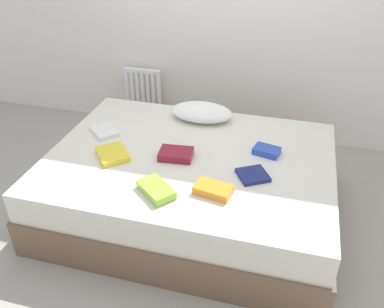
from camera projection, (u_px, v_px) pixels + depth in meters
name	position (u px, v px, depth m)	size (l,w,h in m)	color
ground_plane	(190.00, 210.00, 3.07)	(8.00, 8.00, 0.00)	#9E998E
bed	(190.00, 184.00, 2.94)	(2.00, 1.50, 0.50)	brown
radiator	(143.00, 94.00, 4.04)	(0.38, 0.04, 0.52)	white
pillow	(202.00, 112.00, 3.23)	(0.50, 0.31, 0.12)	white
textbook_blue	(267.00, 151.00, 2.81)	(0.18, 0.12, 0.05)	#2847B7
textbook_lime	(156.00, 190.00, 2.43)	(0.25, 0.14, 0.05)	#8CC638
textbook_white	(104.00, 131.00, 3.07)	(0.22, 0.16, 0.03)	white
textbook_navy	(253.00, 175.00, 2.58)	(0.18, 0.18, 0.03)	navy
textbook_orange	(213.00, 190.00, 2.43)	(0.23, 0.13, 0.05)	orange
textbook_maroon	(176.00, 154.00, 2.77)	(0.23, 0.17, 0.05)	maroon
textbook_yellow	(113.00, 154.00, 2.78)	(0.24, 0.19, 0.04)	yellow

